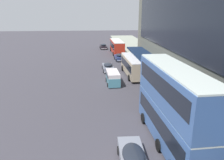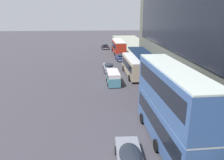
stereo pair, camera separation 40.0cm
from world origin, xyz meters
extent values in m
cube|color=red|center=(4.00, 46.90, 1.80)|extent=(2.71, 10.42, 2.91)
cube|color=black|center=(4.00, 46.90, 2.15)|extent=(2.74, 9.59, 1.28)
cube|color=silver|center=(4.00, 46.90, 3.31)|extent=(2.61, 10.42, 0.12)
cube|color=black|center=(3.93, 52.14, 3.01)|extent=(1.29, 0.08, 0.36)
cylinder|color=black|center=(2.66, 50.42, 0.50)|extent=(0.26, 1.00, 1.00)
cylinder|color=black|center=(5.24, 50.45, 0.50)|extent=(0.26, 1.00, 1.00)
cylinder|color=black|center=(2.75, 43.67, 0.50)|extent=(0.26, 1.00, 1.00)
cylinder|color=black|center=(5.33, 43.70, 0.50)|extent=(0.26, 1.00, 1.00)
cube|color=tan|center=(4.30, 26.05, 1.69)|extent=(2.70, 9.71, 2.68)
cube|color=black|center=(4.30, 26.05, 2.01)|extent=(2.71, 8.94, 1.18)
cube|color=silver|center=(4.30, 26.05, 3.08)|extent=(2.60, 9.71, 0.12)
cube|color=black|center=(4.16, 30.92, 2.78)|extent=(1.22, 0.09, 0.36)
cylinder|color=black|center=(2.99, 29.30, 0.50)|extent=(0.28, 1.01, 1.00)
cylinder|color=black|center=(5.42, 29.37, 0.50)|extent=(0.28, 1.01, 1.00)
cylinder|color=black|center=(3.17, 23.03, 0.50)|extent=(0.28, 1.01, 1.00)
cylinder|color=black|center=(5.60, 23.10, 0.50)|extent=(0.28, 1.01, 1.00)
cube|color=#3E619D|center=(3.63, 5.68, 1.84)|extent=(2.87, 11.10, 2.99)
cube|color=black|center=(3.63, 5.68, 2.20)|extent=(2.89, 10.22, 1.31)
cube|color=silver|center=(3.63, 5.68, 3.39)|extent=(2.77, 11.10, 0.12)
cube|color=#3E619D|center=(3.63, 5.68, 4.93)|extent=(2.87, 11.10, 2.99)
cube|color=black|center=(3.63, 5.68, 5.29)|extent=(2.89, 10.22, 1.31)
cube|color=silver|center=(3.63, 5.68, 6.47)|extent=(2.77, 11.10, 0.12)
cube|color=black|center=(3.45, 11.23, 6.17)|extent=(1.26, 0.10, 0.36)
cylinder|color=black|center=(2.25, 9.38, 0.50)|extent=(0.28, 1.01, 1.00)
cylinder|color=black|center=(4.76, 9.47, 0.50)|extent=(0.28, 1.01, 1.00)
cylinder|color=black|center=(2.39, 4.81, 0.50)|extent=(0.28, 1.01, 1.00)
cylinder|color=black|center=(4.91, 4.89, 0.50)|extent=(0.28, 1.01, 1.00)
cube|color=navy|center=(3.53, 38.33, 0.61)|extent=(1.98, 4.15, 0.78)
ellipsoid|color=#1E232D|center=(3.54, 38.13, 1.30)|extent=(1.67, 2.31, 0.64)
cube|color=silver|center=(3.41, 40.40, 0.37)|extent=(1.67, 0.22, 0.14)
cube|color=silver|center=(3.65, 36.26, 0.37)|extent=(1.67, 0.22, 0.14)
sphere|color=silver|center=(2.93, 40.35, 0.66)|extent=(0.18, 0.18, 0.18)
sphere|color=silver|center=(3.89, 40.40, 0.66)|extent=(0.18, 0.18, 0.18)
cylinder|color=black|center=(2.58, 39.54, 0.32)|extent=(0.18, 0.65, 0.64)
cylinder|color=black|center=(4.33, 39.64, 0.32)|extent=(0.18, 0.65, 0.64)
cylinder|color=black|center=(2.73, 37.03, 0.32)|extent=(0.18, 0.65, 0.64)
cylinder|color=black|center=(4.48, 37.13, 0.32)|extent=(0.18, 0.65, 0.64)
cube|color=black|center=(0.90, 54.80, 0.57)|extent=(2.01, 4.53, 0.70)
ellipsoid|color=#1E232D|center=(0.91, 54.58, 1.22)|extent=(1.70, 2.52, 0.64)
cube|color=silver|center=(0.80, 57.08, 0.37)|extent=(1.72, 0.20, 0.14)
cube|color=silver|center=(1.00, 52.53, 0.37)|extent=(1.72, 0.20, 0.14)
sphere|color=silver|center=(0.30, 57.02, 0.62)|extent=(0.18, 0.18, 0.18)
sphere|color=silver|center=(1.30, 57.07, 0.62)|extent=(0.18, 0.18, 0.18)
cylinder|color=black|center=(-0.07, 56.14, 0.32)|extent=(0.17, 0.65, 0.64)
cylinder|color=black|center=(1.74, 56.22, 0.32)|extent=(0.17, 0.65, 0.64)
cylinder|color=black|center=(0.05, 53.38, 0.32)|extent=(0.17, 0.65, 0.64)
cylinder|color=black|center=(1.86, 53.46, 0.32)|extent=(0.17, 0.65, 0.64)
cube|color=gray|center=(0.03, 3.19, 0.59)|extent=(1.92, 4.81, 0.74)
ellipsoid|color=#1E232D|center=(0.02, 2.95, 1.21)|extent=(1.64, 2.67, 0.55)
cube|color=silver|center=(0.11, 5.62, 0.37)|extent=(1.68, 0.17, 0.14)
sphere|color=silver|center=(-0.38, 5.60, 0.64)|extent=(0.18, 0.18, 0.18)
sphere|color=silver|center=(0.59, 5.57, 0.64)|extent=(0.18, 0.18, 0.18)
cylinder|color=black|center=(-0.80, 4.69, 0.32)|extent=(0.16, 0.64, 0.64)
cylinder|color=black|center=(0.96, 4.64, 0.32)|extent=(0.16, 0.64, 0.64)
cube|color=black|center=(4.31, 58.13, 0.59)|extent=(1.83, 4.42, 0.74)
ellipsoid|color=#1E232D|center=(4.31, 57.91, 1.25)|extent=(1.61, 2.43, 0.63)
cube|color=silver|center=(4.31, 60.39, 0.37)|extent=(1.74, 0.12, 0.14)
cube|color=silver|center=(4.31, 55.87, 0.37)|extent=(1.74, 0.12, 0.14)
sphere|color=silver|center=(3.81, 60.36, 0.64)|extent=(0.18, 0.18, 0.18)
sphere|color=silver|center=(4.82, 60.36, 0.64)|extent=(0.18, 0.18, 0.18)
cylinder|color=black|center=(3.40, 59.50, 0.32)|extent=(0.14, 0.64, 0.64)
cylinder|color=black|center=(5.23, 59.50, 0.32)|extent=(0.14, 0.64, 0.64)
cylinder|color=black|center=(3.39, 56.76, 0.32)|extent=(0.14, 0.64, 0.64)
cylinder|color=black|center=(5.23, 56.76, 0.32)|extent=(0.14, 0.64, 0.64)
cube|color=slate|center=(0.31, 29.64, 0.59)|extent=(1.95, 4.77, 0.73)
ellipsoid|color=#1E232D|center=(0.32, 29.41, 1.22)|extent=(1.68, 2.64, 0.59)
cube|color=silver|center=(0.26, 32.06, 0.37)|extent=(1.75, 0.16, 0.14)
cube|color=silver|center=(0.37, 27.23, 0.37)|extent=(1.75, 0.16, 0.14)
sphere|color=silver|center=(-0.25, 32.02, 0.64)|extent=(0.18, 0.18, 0.18)
sphere|color=silver|center=(0.77, 32.04, 0.64)|extent=(0.18, 0.18, 0.18)
cylinder|color=black|center=(-0.64, 31.09, 0.32)|extent=(0.15, 0.64, 0.64)
cylinder|color=black|center=(1.20, 31.13, 0.32)|extent=(0.15, 0.64, 0.64)
cylinder|color=black|center=(-0.58, 28.16, 0.32)|extent=(0.15, 0.64, 0.64)
cylinder|color=black|center=(1.27, 28.20, 0.32)|extent=(0.15, 0.64, 0.64)
cube|color=teal|center=(0.45, 21.74, 0.76)|extent=(1.85, 4.34, 1.29)
cube|color=silver|center=(0.45, 21.74, 1.55)|extent=(1.81, 4.25, 0.83)
cube|color=black|center=(0.45, 21.74, 1.45)|extent=(1.88, 3.91, 0.41)
ellipsoid|color=teal|center=(0.40, 23.84, 0.90)|extent=(1.62, 0.64, 1.11)
cylinder|color=black|center=(-0.46, 22.97, 0.32)|extent=(0.17, 0.64, 0.64)
cylinder|color=black|center=(1.29, 23.00, 0.32)|extent=(0.17, 0.64, 0.64)
cylinder|color=black|center=(-0.40, 20.47, 0.32)|extent=(0.17, 0.64, 0.64)
cylinder|color=black|center=(1.35, 20.51, 0.32)|extent=(0.17, 0.64, 0.64)
cylinder|color=red|center=(6.31, 9.99, 0.43)|extent=(0.20, 0.20, 0.55)
sphere|color=red|center=(6.31, 9.99, 0.76)|extent=(0.18, 0.18, 0.18)
cylinder|color=red|center=(6.31, 10.14, 0.45)|extent=(0.08, 0.10, 0.08)
cylinder|color=red|center=(6.31, 9.84, 0.45)|extent=(0.08, 0.10, 0.08)
camera|label=1|loc=(-2.65, -9.56, 10.51)|focal=35.00mm
camera|label=2|loc=(-2.25, -9.59, 10.51)|focal=35.00mm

